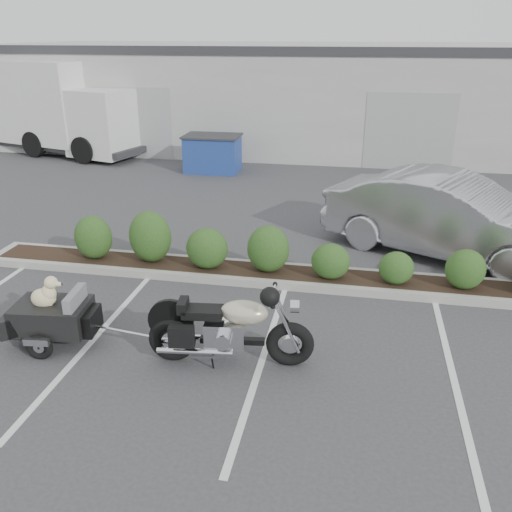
% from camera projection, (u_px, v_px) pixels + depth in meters
% --- Properties ---
extents(ground, '(90.00, 90.00, 0.00)m').
position_uv_depth(ground, '(196.00, 330.00, 8.74)').
color(ground, '#38383A').
rests_on(ground, ground).
extents(planter_kerb, '(12.00, 1.00, 0.15)m').
position_uv_depth(planter_kerb, '(278.00, 275.00, 10.54)').
color(planter_kerb, '#9E9E93').
rests_on(planter_kerb, ground).
extents(building, '(26.00, 10.00, 4.00)m').
position_uv_depth(building, '(308.00, 93.00, 23.39)').
color(building, '#9EA099').
rests_on(building, ground).
extents(motorcycle, '(2.40, 0.88, 1.38)m').
position_uv_depth(motorcycle, '(230.00, 330.00, 7.68)').
color(motorcycle, black).
rests_on(motorcycle, ground).
extents(pet_trailer, '(1.93, 1.09, 1.14)m').
position_uv_depth(pet_trailer, '(51.00, 315.00, 8.21)').
color(pet_trailer, black).
rests_on(pet_trailer, ground).
extents(sedan, '(5.51, 3.95, 1.73)m').
position_uv_depth(sedan, '(450.00, 217.00, 11.37)').
color(sedan, '#B0B0B7').
rests_on(sedan, ground).
extents(dumpster, '(1.90, 1.31, 1.24)m').
position_uv_depth(dumpster, '(213.00, 153.00, 18.44)').
color(dumpster, navy).
rests_on(dumpster, ground).
extents(delivery_truck, '(7.94, 4.38, 3.47)m').
position_uv_depth(delivery_truck, '(57.00, 109.00, 21.11)').
color(delivery_truck, silver).
rests_on(delivery_truck, ground).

